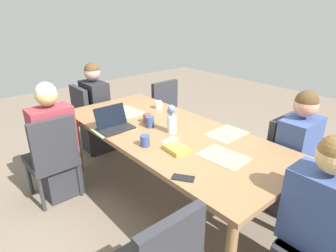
{
  "coord_description": "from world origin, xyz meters",
  "views": [
    {
      "loc": [
        -1.84,
        1.58,
        1.82
      ],
      "look_at": [
        0.0,
        0.0,
        0.81
      ],
      "focal_mm": 30.41,
      "sensor_mm": 36.0,
      "label": 1
    }
  ],
  "objects_px": {
    "phone_black": "(183,178)",
    "coffee_mug_near_left": "(150,122)",
    "dining_table": "(168,137)",
    "coffee_mug_near_right": "(145,141)",
    "laptop_far_left_far": "(114,125)",
    "coffee_mug_centre_right": "(147,118)",
    "phone_silver": "(170,140)",
    "person_far_left_far": "(55,148)",
    "chair_near_right_near": "(290,160)",
    "person_head_right_left_near": "(97,113)",
    "flower_vase": "(172,119)",
    "chair_head_left_left_mid": "(330,237)",
    "person_head_left_left_mid": "(315,234)",
    "chair_near_right_mid": "(170,112)",
    "chair_head_right_left_near": "(89,115)",
    "coffee_mug_centre_left": "(159,105)",
    "person_near_right_near": "(295,162)",
    "chair_far_left_far": "(52,155)",
    "book_red_cover": "(176,149)"
  },
  "relations": [
    {
      "from": "person_head_right_left_near",
      "to": "phone_black",
      "type": "bearing_deg",
      "value": 168.25
    },
    {
      "from": "coffee_mug_centre_left",
      "to": "phone_silver",
      "type": "bearing_deg",
      "value": 147.65
    },
    {
      "from": "coffee_mug_centre_right",
      "to": "phone_black",
      "type": "relative_size",
      "value": 0.61
    },
    {
      "from": "dining_table",
      "to": "coffee_mug_near_right",
      "type": "distance_m",
      "value": 0.38
    },
    {
      "from": "chair_head_left_left_mid",
      "to": "coffee_mug_near_left",
      "type": "relative_size",
      "value": 8.66
    },
    {
      "from": "chair_head_right_left_near",
      "to": "chair_far_left_far",
      "type": "relative_size",
      "value": 1.0
    },
    {
      "from": "person_far_left_far",
      "to": "coffee_mug_centre_left",
      "type": "relative_size",
      "value": 14.18
    },
    {
      "from": "chair_head_left_left_mid",
      "to": "coffee_mug_centre_right",
      "type": "relative_size",
      "value": 9.83
    },
    {
      "from": "coffee_mug_centre_left",
      "to": "book_red_cover",
      "type": "relative_size",
      "value": 0.42
    },
    {
      "from": "laptop_far_left_far",
      "to": "coffee_mug_centre_right",
      "type": "height_order",
      "value": "laptop_far_left_far"
    },
    {
      "from": "person_head_left_left_mid",
      "to": "person_near_right_near",
      "type": "bearing_deg",
      "value": -55.58
    },
    {
      "from": "person_head_right_left_near",
      "to": "person_near_right_near",
      "type": "relative_size",
      "value": 1.0
    },
    {
      "from": "person_near_right_near",
      "to": "coffee_mug_near_right",
      "type": "distance_m",
      "value": 1.37
    },
    {
      "from": "chair_near_right_near",
      "to": "coffee_mug_centre_left",
      "type": "bearing_deg",
      "value": 19.37
    },
    {
      "from": "coffee_mug_near_left",
      "to": "coffee_mug_near_right",
      "type": "distance_m",
      "value": 0.41
    },
    {
      "from": "coffee_mug_near_right",
      "to": "coffee_mug_centre_right",
      "type": "relative_size",
      "value": 1.0
    },
    {
      "from": "person_head_right_left_near",
      "to": "flower_vase",
      "type": "height_order",
      "value": "person_head_right_left_near"
    },
    {
      "from": "chair_head_right_left_near",
      "to": "coffee_mug_centre_left",
      "type": "xyz_separation_m",
      "value": [
        -0.96,
        -0.41,
        0.3
      ]
    },
    {
      "from": "flower_vase",
      "to": "phone_black",
      "type": "xyz_separation_m",
      "value": [
        -0.63,
        0.44,
        -0.13
      ]
    },
    {
      "from": "person_head_left_left_mid",
      "to": "laptop_far_left_far",
      "type": "height_order",
      "value": "person_head_left_left_mid"
    },
    {
      "from": "flower_vase",
      "to": "coffee_mug_near_right",
      "type": "distance_m",
      "value": 0.36
    },
    {
      "from": "person_head_left_left_mid",
      "to": "chair_far_left_far",
      "type": "distance_m",
      "value": 2.3
    },
    {
      "from": "chair_near_right_near",
      "to": "laptop_far_left_far",
      "type": "xyz_separation_m",
      "value": [
        1.18,
        1.17,
        0.3
      ]
    },
    {
      "from": "chair_near_right_near",
      "to": "phone_silver",
      "type": "relative_size",
      "value": 6.0
    },
    {
      "from": "chair_near_right_mid",
      "to": "coffee_mug_near_right",
      "type": "relative_size",
      "value": 9.82
    },
    {
      "from": "chair_near_right_mid",
      "to": "laptop_far_left_far",
      "type": "height_order",
      "value": "laptop_far_left_far"
    },
    {
      "from": "chair_near_right_near",
      "to": "coffee_mug_centre_right",
      "type": "distance_m",
      "value": 1.42
    },
    {
      "from": "flower_vase",
      "to": "coffee_mug_near_right",
      "type": "height_order",
      "value": "flower_vase"
    },
    {
      "from": "chair_head_left_left_mid",
      "to": "chair_far_left_far",
      "type": "distance_m",
      "value": 2.39
    },
    {
      "from": "dining_table",
      "to": "coffee_mug_near_left",
      "type": "relative_size",
      "value": 22.78
    },
    {
      "from": "coffee_mug_centre_left",
      "to": "coffee_mug_near_right",
      "type": "bearing_deg",
      "value": 134.48
    },
    {
      "from": "coffee_mug_centre_right",
      "to": "phone_black",
      "type": "bearing_deg",
      "value": 156.49
    },
    {
      "from": "coffee_mug_near_right",
      "to": "person_head_right_left_near",
      "type": "bearing_deg",
      "value": -12.45
    },
    {
      "from": "chair_head_right_left_near",
      "to": "person_head_left_left_mid",
      "type": "xyz_separation_m",
      "value": [
        -2.92,
        -0.07,
        0.03
      ]
    },
    {
      "from": "chair_head_left_left_mid",
      "to": "person_head_right_left_near",
      "type": "bearing_deg",
      "value": 1.47
    },
    {
      "from": "coffee_mug_near_right",
      "to": "phone_silver",
      "type": "distance_m",
      "value": 0.23
    },
    {
      "from": "coffee_mug_near_left",
      "to": "coffee_mug_near_right",
      "type": "relative_size",
      "value": 1.13
    },
    {
      "from": "person_far_left_far",
      "to": "chair_near_right_near",
      "type": "xyz_separation_m",
      "value": [
        -1.63,
        -1.6,
        -0.03
      ]
    },
    {
      "from": "laptop_far_left_far",
      "to": "book_red_cover",
      "type": "bearing_deg",
      "value": -168.66
    },
    {
      "from": "person_near_right_near",
      "to": "phone_black",
      "type": "relative_size",
      "value": 7.97
    },
    {
      "from": "phone_black",
      "to": "coffee_mug_near_left",
      "type": "bearing_deg",
      "value": -57.34
    },
    {
      "from": "dining_table",
      "to": "book_red_cover",
      "type": "height_order",
      "value": "book_red_cover"
    },
    {
      "from": "person_head_left_left_mid",
      "to": "chair_near_right_mid",
      "type": "xyz_separation_m",
      "value": [
        2.33,
        -0.83,
        -0.03
      ]
    },
    {
      "from": "chair_head_left_left_mid",
      "to": "chair_near_right_mid",
      "type": "distance_m",
      "value": 2.5
    },
    {
      "from": "dining_table",
      "to": "person_near_right_near",
      "type": "height_order",
      "value": "person_near_right_near"
    },
    {
      "from": "chair_head_right_left_near",
      "to": "person_head_left_left_mid",
      "type": "height_order",
      "value": "person_head_left_left_mid"
    },
    {
      "from": "chair_far_left_far",
      "to": "person_far_left_far",
      "type": "relative_size",
      "value": 0.75
    },
    {
      "from": "chair_head_right_left_near",
      "to": "chair_head_left_left_mid",
      "type": "height_order",
      "value": "same"
    },
    {
      "from": "chair_near_right_mid",
      "to": "chair_head_left_left_mid",
      "type": "bearing_deg",
      "value": 162.37
    },
    {
      "from": "phone_silver",
      "to": "coffee_mug_near_right",
      "type": "bearing_deg",
      "value": -25.67
    }
  ]
}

